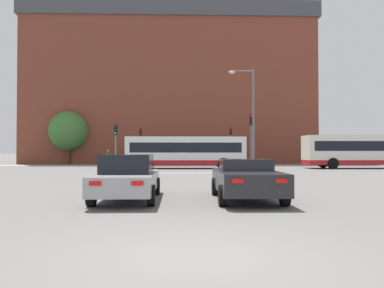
{
  "coord_description": "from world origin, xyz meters",
  "views": [
    {
      "loc": [
        -0.27,
        -5.85,
        1.63
      ],
      "look_at": [
        0.77,
        28.8,
        2.27
      ],
      "focal_mm": 35.0,
      "sensor_mm": 36.0,
      "label": 1
    }
  ],
  "objects": [
    {
      "name": "far_pavement",
      "position": [
        0.0,
        36.59,
        0.01
      ],
      "size": [
        68.49,
        2.5,
        0.01
      ],
      "primitive_type": "cube",
      "color": "#A09B91",
      "rests_on": "ground_plane"
    },
    {
      "name": "car_saloon_left",
      "position": [
        -2.03,
        6.62,
        0.76
      ],
      "size": [
        1.99,
        4.75,
        1.5
      ],
      "rotation": [
        0.0,
        0.0,
        0.01
      ],
      "color": "#9E9EA3",
      "rests_on": "ground_plane"
    },
    {
      "name": "tree_by_building",
      "position": [
        -14.03,
        40.29,
        4.06
      ],
      "size": [
        4.66,
        4.66,
        6.51
      ],
      "color": "#4C3823",
      "rests_on": "ground_plane"
    },
    {
      "name": "traffic_light_near_left",
      "position": [
        -5.2,
        22.54,
        2.46
      ],
      "size": [
        0.26,
        0.31,
        3.62
      ],
      "color": "slate",
      "rests_on": "ground_plane"
    },
    {
      "name": "bus_crossing_trailing",
      "position": [
        16.94,
        28.73,
        1.65
      ],
      "size": [
        11.19,
        2.65,
        3.08
      ],
      "rotation": [
        0.0,
        0.0,
        -1.57
      ],
      "color": "silver",
      "rests_on": "ground_plane"
    },
    {
      "name": "traffic_light_far_left",
      "position": [
        -4.73,
        35.75,
        2.78
      ],
      "size": [
        0.26,
        0.31,
        4.13
      ],
      "color": "slate",
      "rests_on": "ground_plane"
    },
    {
      "name": "bus_crossing_lead",
      "position": [
        0.19,
        29.09,
        1.57
      ],
      "size": [
        11.01,
        2.77,
        2.93
      ],
      "rotation": [
        0.0,
        0.0,
        -1.57
      ],
      "color": "silver",
      "rests_on": "ground_plane"
    },
    {
      "name": "pedestrian_walking_east",
      "position": [
        -8.55,
        37.13,
        1.04
      ],
      "size": [
        0.4,
        0.46,
        1.77
      ],
      "rotation": [
        0.0,
        0.0,
        1.0
      ],
      "color": "#333851",
      "rests_on": "ground_plane"
    },
    {
      "name": "ground_plane",
      "position": [
        0.0,
        0.0,
        0.0
      ],
      "size": [
        400.0,
        400.0,
        0.0
      ],
      "primitive_type": "plane",
      "color": "#605E5B"
    },
    {
      "name": "stop_line_strip",
      "position": [
        0.0,
        21.68,
        0.0
      ],
      "size": [
        7.64,
        0.3,
        0.01
      ],
      "primitive_type": "cube",
      "color": "silver",
      "rests_on": "ground_plane"
    },
    {
      "name": "pedestrian_waiting",
      "position": [
        -0.62,
        36.1,
        1.04
      ],
      "size": [
        0.29,
        0.43,
        1.77
      ],
      "rotation": [
        0.0,
        0.0,
        1.76
      ],
      "color": "black",
      "rests_on": "ground_plane"
    },
    {
      "name": "traffic_light_far_right",
      "position": [
        5.29,
        35.53,
        2.83
      ],
      "size": [
        0.26,
        0.31,
        4.21
      ],
      "color": "slate",
      "rests_on": "ground_plane"
    },
    {
      "name": "brick_civic_building",
      "position": [
        -1.86,
        45.74,
        10.57
      ],
      "size": [
        38.22,
        10.84,
        27.68
      ],
      "color": "brown",
      "rests_on": "ground_plane"
    },
    {
      "name": "street_lamp_junction",
      "position": [
        4.91,
        22.16,
        4.71
      ],
      "size": [
        1.96,
        0.36,
        7.82
      ],
      "color": "slate",
      "rests_on": "ground_plane"
    },
    {
      "name": "car_roadster_right",
      "position": [
        1.89,
        6.52,
        0.69
      ],
      "size": [
        2.1,
        4.57,
        1.35
      ],
      "rotation": [
        0.0,
        0.0,
        -0.01
      ],
      "color": "#232328",
      "rests_on": "ground_plane"
    },
    {
      "name": "traffic_light_near_right",
      "position": [
        5.09,
        22.34,
        2.94
      ],
      "size": [
        0.26,
        0.31,
        4.39
      ],
      "color": "slate",
      "rests_on": "ground_plane"
    }
  ]
}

